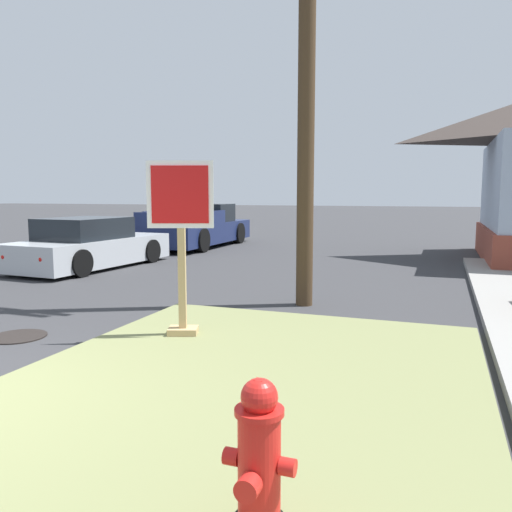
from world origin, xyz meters
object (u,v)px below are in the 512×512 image
(fire_hydrant, at_px, (259,462))
(stop_sign, at_px, (181,249))
(manhole_cover, at_px, (18,336))
(utility_pole, at_px, (307,17))
(parked_sedan_silver, at_px, (90,246))
(pickup_truck_navy, at_px, (199,229))

(fire_hydrant, height_order, stop_sign, stop_sign)
(fire_hydrant, bearing_deg, manhole_cover, 147.85)
(utility_pole, bearing_deg, parked_sedan_silver, 158.40)
(pickup_truck_navy, bearing_deg, stop_sign, -64.74)
(manhole_cover, relative_size, parked_sedan_silver, 0.16)
(manhole_cover, bearing_deg, utility_pole, 46.56)
(pickup_truck_navy, bearing_deg, fire_hydrant, -62.64)
(fire_hydrant, relative_size, stop_sign, 0.39)
(fire_hydrant, distance_m, manhole_cover, 5.01)
(manhole_cover, distance_m, parked_sedan_silver, 6.43)
(fire_hydrant, relative_size, pickup_truck_navy, 0.15)
(parked_sedan_silver, xyz_separation_m, pickup_truck_navy, (0.22, 5.69, 0.07))
(stop_sign, xyz_separation_m, manhole_cover, (-2.06, -0.59, -1.15))
(fire_hydrant, height_order, parked_sedan_silver, parked_sedan_silver)
(stop_sign, xyz_separation_m, utility_pole, (0.90, 2.53, 3.39))
(fire_hydrant, xyz_separation_m, pickup_truck_navy, (-7.20, 13.90, 0.15))
(fire_hydrant, relative_size, parked_sedan_silver, 0.19)
(manhole_cover, xyz_separation_m, utility_pole, (2.96, 3.12, 4.54))
(manhole_cover, distance_m, utility_pole, 6.25)
(parked_sedan_silver, height_order, utility_pole, utility_pole)
(parked_sedan_silver, bearing_deg, utility_pole, -21.60)
(stop_sign, relative_size, parked_sedan_silver, 0.48)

